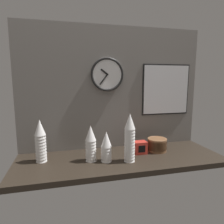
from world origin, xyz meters
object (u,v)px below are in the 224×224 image
(cup_stack_far_left, at_px, (40,141))
(napkin_dispenser, at_px, (140,147))
(cup_stack_center, at_px, (106,146))
(bowl_stack_right, at_px, (157,144))
(menu_board, at_px, (166,90))
(cup_stack_center_left, at_px, (91,143))
(wall_clock, at_px, (107,74))
(cup_stack_center_right, at_px, (130,138))

(cup_stack_far_left, height_order, napkin_dispenser, cup_stack_far_left)
(napkin_dispenser, bearing_deg, cup_stack_center, -163.16)
(bowl_stack_right, bearing_deg, menu_board, 48.25)
(cup_stack_center_left, height_order, menu_board, menu_board)
(cup_stack_center_left, height_order, wall_clock, wall_clock)
(cup_stack_center, bearing_deg, menu_board, 25.23)
(wall_clock, bearing_deg, cup_stack_center, -104.13)
(menu_board, bearing_deg, cup_stack_center, -154.77)
(cup_stack_center_right, bearing_deg, napkin_dispenser, 43.66)
(cup_stack_far_left, height_order, menu_board, menu_board)
(cup_stack_center_right, xyz_separation_m, bowl_stack_right, (0.30, 0.15, -0.12))
(cup_stack_far_left, xyz_separation_m, napkin_dispenser, (0.77, -0.02, -0.11))
(wall_clock, relative_size, menu_board, 0.61)
(bowl_stack_right, distance_m, menu_board, 0.51)
(cup_stack_center_left, xyz_separation_m, menu_board, (0.74, 0.26, 0.37))
(bowl_stack_right, height_order, napkin_dispenser, bowl_stack_right)
(cup_stack_center_right, relative_size, bowl_stack_right, 2.24)
(cup_stack_center_right, height_order, bowl_stack_right, cup_stack_center_right)
(cup_stack_center_right, distance_m, napkin_dispenser, 0.23)
(menu_board, bearing_deg, cup_stack_center_right, -144.09)
(cup_stack_center_right, relative_size, cup_stack_center, 1.59)
(cup_stack_far_left, xyz_separation_m, wall_clock, (0.54, 0.18, 0.49))
(cup_stack_center_right, height_order, cup_stack_center, cup_stack_center_right)
(cup_stack_center_right, xyz_separation_m, cup_stack_center_left, (-0.28, 0.07, -0.04))
(cup_stack_center, relative_size, cup_stack_center_left, 0.84)
(cup_stack_far_left, bearing_deg, bowl_stack_right, 0.18)
(cup_stack_center_left, bearing_deg, wall_clock, 54.04)
(cup_stack_center, xyz_separation_m, wall_clock, (0.07, 0.29, 0.53))
(cup_stack_center_left, bearing_deg, cup_stack_far_left, 168.02)
(menu_board, bearing_deg, bowl_stack_right, -131.75)
(cup_stack_center, height_order, bowl_stack_right, cup_stack_center)
(cup_stack_center_right, relative_size, napkin_dispenser, 3.47)
(cup_stack_center_right, height_order, napkin_dispenser, cup_stack_center_right)
(cup_stack_center_right, xyz_separation_m, napkin_dispenser, (0.14, 0.13, -0.13))
(bowl_stack_right, xyz_separation_m, wall_clock, (-0.39, 0.17, 0.59))
(bowl_stack_right, distance_m, wall_clock, 0.73)
(cup_stack_far_left, bearing_deg, cup_stack_center_left, -11.98)
(cup_stack_center, relative_size, wall_clock, 0.80)
(cup_stack_far_left, relative_size, napkin_dispenser, 3.04)
(menu_board, relative_size, napkin_dispenser, 4.43)
(wall_clock, distance_m, menu_board, 0.57)
(napkin_dispenser, bearing_deg, cup_stack_far_left, 178.55)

